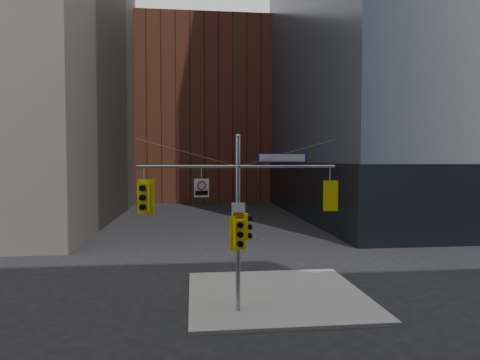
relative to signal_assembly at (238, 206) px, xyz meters
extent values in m
plane|color=black|center=(0.00, -1.99, -4.42)|extent=(160.00, 160.00, 0.00)
cube|color=gray|center=(2.00, 2.01, -4.34)|extent=(8.00, 8.00, 0.15)
cube|color=black|center=(28.00, 30.01, -1.42)|extent=(36.40, 36.40, 6.00)
cube|color=maroon|center=(0.00, 56.01, 9.58)|extent=(26.00, 20.00, 28.00)
cylinder|color=#919499|center=(0.00, 0.01, -0.82)|extent=(0.18, 0.18, 7.20)
sphere|color=#919499|center=(0.00, 0.01, 2.78)|extent=(0.20, 0.20, 0.20)
cylinder|color=#919499|center=(-2.00, 0.01, 1.58)|extent=(4.00, 0.11, 0.11)
cylinder|color=#919499|center=(2.00, 0.01, 1.58)|extent=(4.00, 0.11, 0.11)
cylinder|color=#919499|center=(0.00, -0.34, 1.58)|extent=(0.10, 0.70, 0.10)
cylinder|color=#919499|center=(-2.00, 0.01, 2.13)|extent=(4.00, 0.02, 1.12)
cylinder|color=#919499|center=(2.00, 0.01, 2.13)|extent=(4.00, 0.02, 1.12)
cube|color=yellow|center=(-3.71, 0.01, 0.38)|extent=(0.41, 0.33, 1.12)
cube|color=yellow|center=(-3.67, 0.19, 0.38)|extent=(0.65, 0.18, 1.38)
cylinder|color=black|center=(-3.75, -0.20, 0.76)|extent=(0.26, 0.22, 0.23)
cylinder|color=black|center=(-3.74, -0.12, 0.76)|extent=(0.20, 0.06, 0.20)
cylinder|color=black|center=(-3.75, -0.20, 0.38)|extent=(0.26, 0.22, 0.23)
cylinder|color=black|center=(-3.74, -0.12, 0.38)|extent=(0.20, 0.06, 0.20)
cylinder|color=black|center=(-3.75, -0.20, 0.01)|extent=(0.26, 0.22, 0.23)
cylinder|color=black|center=(-3.74, -0.12, 0.01)|extent=(0.20, 0.06, 0.20)
cube|color=yellow|center=(3.81, 0.01, 0.38)|extent=(0.35, 0.27, 1.01)
cube|color=yellow|center=(3.79, -0.17, 0.38)|extent=(0.60, 0.11, 1.25)
cylinder|color=black|center=(3.83, 0.20, 0.72)|extent=(0.23, 0.18, 0.21)
cylinder|color=black|center=(3.82, 0.12, 0.72)|extent=(0.18, 0.04, 0.18)
cylinder|color=black|center=(3.83, 0.20, 0.38)|extent=(0.23, 0.18, 0.21)
cylinder|color=black|center=(3.82, 0.12, 0.38)|extent=(0.18, 0.04, 0.18)
cylinder|color=black|center=(3.83, 0.20, 0.05)|extent=(0.23, 0.18, 0.21)
cylinder|color=black|center=(3.82, 0.12, 0.05)|extent=(0.18, 0.04, 0.18)
cube|color=yellow|center=(0.28, 0.01, -0.86)|extent=(0.28, 0.37, 1.07)
cylinder|color=black|center=(0.48, -0.02, -0.50)|extent=(0.19, 0.24, 0.22)
cylinder|color=black|center=(0.40, -0.01, -0.50)|extent=(0.04, 0.19, 0.19)
cylinder|color=black|center=(0.48, -0.02, -0.86)|extent=(0.19, 0.24, 0.22)
cylinder|color=black|center=(0.40, -0.01, -0.86)|extent=(0.04, 0.19, 0.19)
cylinder|color=black|center=(0.48, -0.02, -1.22)|extent=(0.19, 0.24, 0.22)
cylinder|color=#0CE559|center=(0.40, -0.01, -1.22)|extent=(0.04, 0.19, 0.19)
cube|color=yellow|center=(0.00, -0.27, -1.09)|extent=(0.40, 0.31, 1.12)
cube|color=yellow|center=(-0.03, -0.08, -1.09)|extent=(0.66, 0.15, 1.39)
cylinder|color=black|center=(0.03, -0.48, -0.71)|extent=(0.26, 0.21, 0.23)
cylinder|color=black|center=(0.02, -0.40, -0.71)|extent=(0.20, 0.05, 0.20)
cylinder|color=black|center=(0.03, -0.48, -1.09)|extent=(0.26, 0.21, 0.23)
cylinder|color=black|center=(0.02, -0.40, -1.09)|extent=(0.20, 0.05, 0.20)
cylinder|color=black|center=(0.03, -0.48, -1.46)|extent=(0.26, 0.21, 0.23)
cylinder|color=black|center=(0.02, -0.40, -1.46)|extent=(0.20, 0.05, 0.20)
cube|color=#111E9D|center=(1.80, 0.01, 1.93)|extent=(1.96, 0.25, 0.38)
cube|color=silver|center=(1.80, -0.02, 1.93)|extent=(1.84, 0.20, 0.29)
cube|color=silver|center=(-1.46, -0.01, 0.73)|extent=(0.59, 0.06, 0.74)
torus|color=#B20A0A|center=(-1.46, -0.03, 0.83)|extent=(0.37, 0.07, 0.36)
cube|color=black|center=(-1.46, -0.03, 0.54)|extent=(0.49, 0.04, 0.18)
cube|color=silver|center=(0.00, -0.11, -0.22)|extent=(0.54, 0.10, 0.71)
cube|color=#D88C00|center=(0.00, -0.13, -0.41)|extent=(0.39, 0.06, 0.32)
cube|color=silver|center=(0.45, 0.01, -1.33)|extent=(0.68, 0.12, 0.14)
cube|color=#145926|center=(0.00, 0.46, -1.53)|extent=(0.11, 0.75, 0.15)
camera|label=1|loc=(-1.83, -17.03, 1.81)|focal=32.00mm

